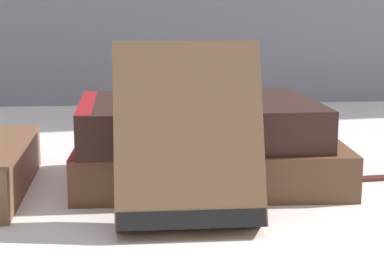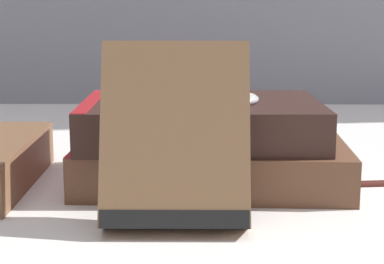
{
  "view_description": "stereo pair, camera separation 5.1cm",
  "coord_description": "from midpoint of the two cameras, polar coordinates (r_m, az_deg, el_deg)",
  "views": [
    {
      "loc": [
        -0.01,
        -0.47,
        0.15
      ],
      "look_at": [
        0.03,
        0.03,
        0.05
      ],
      "focal_mm": 60.0,
      "sensor_mm": 36.0,
      "label": 1
    },
    {
      "loc": [
        0.04,
        -0.47,
        0.15
      ],
      "look_at": [
        0.03,
        0.03,
        0.05
      ],
      "focal_mm": 60.0,
      "sensor_mm": 36.0,
      "label": 2
    }
  ],
  "objects": [
    {
      "name": "pocket_watch",
      "position": [
        0.53,
        5.8,
        2.95
      ],
      "size": [
        0.05,
        0.06,
        0.01
      ],
      "color": "silver",
      "rests_on": "book_flat_top"
    },
    {
      "name": "book_leaning_front",
      "position": [
        0.43,
        1.92,
        -1.0
      ],
      "size": [
        0.1,
        0.07,
        0.13
      ],
      "rotation": [
        -0.34,
        0.0,
        0.0
      ],
      "color": "brown",
      "rests_on": "ground_plane"
    },
    {
      "name": "book_flat_top",
      "position": [
        0.54,
        3.0,
        0.94
      ],
      "size": [
        0.2,
        0.14,
        0.04
      ],
      "rotation": [
        0.0,
        0.0,
        0.01
      ],
      "color": "#331E19",
      "rests_on": "book_flat_bottom"
    },
    {
      "name": "book_flat_bottom",
      "position": [
        0.54,
        3.95,
        -2.68
      ],
      "size": [
        0.23,
        0.15,
        0.04
      ],
      "rotation": [
        0.0,
        0.0,
        -0.04
      ],
      "color": "brown",
      "rests_on": "ground_plane"
    },
    {
      "name": "reading_glasses",
      "position": [
        0.65,
        -0.33,
        -1.79
      ],
      "size": [
        0.11,
        0.07,
        0.0
      ],
      "rotation": [
        0.0,
        0.0,
        0.3
      ],
      "color": "#4C3828",
      "rests_on": "ground_plane"
    },
    {
      "name": "ground_plane",
      "position": [
        0.49,
        -0.89,
        -6.29
      ],
      "size": [
        3.0,
        3.0,
        0.0
      ],
      "primitive_type": "plane",
      "color": "silver"
    }
  ]
}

